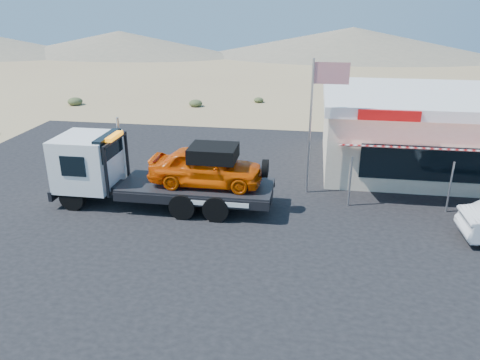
{
  "coord_description": "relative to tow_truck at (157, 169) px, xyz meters",
  "views": [
    {
      "loc": [
        4.78,
        -15.48,
        8.39
      ],
      "look_at": [
        2.04,
        1.81,
        1.5
      ],
      "focal_mm": 35.0,
      "sensor_mm": 36.0,
      "label": 1
    }
  ],
  "objects": [
    {
      "name": "desert_scrub",
      "position": [
        -11.8,
        7.68,
        -1.36
      ],
      "size": [
        23.14,
        34.74,
        0.65
      ],
      "color": "#384726",
      "rests_on": "ground"
    },
    {
      "name": "flagpole",
      "position": [
        6.47,
        2.36,
        2.13
      ],
      "size": [
        1.55,
        0.1,
        6.0
      ],
      "color": "#99999E",
      "rests_on": "asphalt_lot"
    },
    {
      "name": "ground",
      "position": [
        1.54,
        -2.14,
        -1.64
      ],
      "size": [
        120.0,
        120.0,
        0.0
      ],
      "primitive_type": "plane",
      "color": "#977B56",
      "rests_on": "ground"
    },
    {
      "name": "jerky_store",
      "position": [
        12.04,
        6.83,
        0.35
      ],
      "size": [
        10.4,
        9.97,
        3.9
      ],
      "color": "beige",
      "rests_on": "asphalt_lot"
    },
    {
      "name": "tow_truck",
      "position": [
        0.0,
        0.0,
        0.0
      ],
      "size": [
        9.11,
        2.7,
        3.05
      ],
      "color": "black",
      "rests_on": "asphalt_lot"
    },
    {
      "name": "asphalt_lot",
      "position": [
        3.54,
        0.86,
        -1.63
      ],
      "size": [
        32.0,
        24.0,
        0.02
      ],
      "primitive_type": "cube",
      "color": "black",
      "rests_on": "ground"
    },
    {
      "name": "distant_hills",
      "position": [
        -8.23,
        53.0,
        0.25
      ],
      "size": [
        126.0,
        48.0,
        4.2
      ],
      "color": "#726B59",
      "rests_on": "ground"
    }
  ]
}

